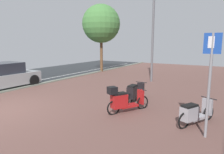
% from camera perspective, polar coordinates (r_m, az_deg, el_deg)
% --- Properties ---
extents(ground, '(21.00, 40.00, 0.13)m').
position_cam_1_polar(ground, '(7.31, -25.04, -10.78)').
color(ground, black).
extents(scooter_near, '(0.52, 1.71, 0.75)m').
position_cam_1_polar(scooter_near, '(8.49, 6.40, -4.30)').
color(scooter_near, black).
rests_on(scooter_near, ground).
extents(scooter_mid, '(1.03, 1.56, 1.00)m').
position_cam_1_polar(scooter_mid, '(7.05, 3.22, -6.59)').
color(scooter_mid, black).
rests_on(scooter_mid, ground).
extents(scooter_far, '(0.90, 1.53, 0.76)m').
position_cam_1_polar(scooter_far, '(6.50, 22.28, -9.47)').
color(scooter_far, black).
rests_on(scooter_far, ground).
extents(parking_sign, '(0.40, 0.07, 2.65)m').
position_cam_1_polar(parking_sign, '(5.50, 26.05, 0.49)').
color(parking_sign, gray).
rests_on(parking_sign, ground).
extents(lamp_post, '(0.20, 0.52, 6.26)m').
position_cam_1_polar(lamp_post, '(12.88, 11.58, 14.03)').
color(lamp_post, slate).
rests_on(lamp_post, ground).
extents(street_tree, '(3.15, 3.15, 5.59)m').
position_cam_1_polar(street_tree, '(17.28, -3.10, 14.82)').
color(street_tree, brown).
rests_on(street_tree, ground).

